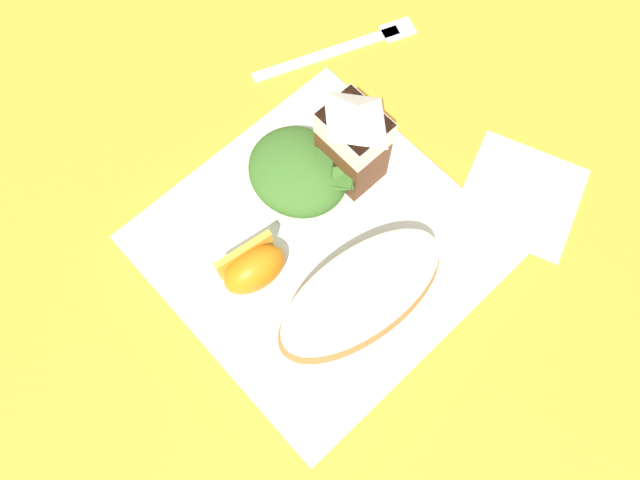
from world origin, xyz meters
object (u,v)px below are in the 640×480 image
green_salad_pile (299,171)px  orange_wedge_front (253,268)px  milk_carton (353,138)px  white_plate (320,247)px  paper_napkin (521,195)px  cheesy_pizza_bread (361,295)px  metal_fork (348,46)px

green_salad_pile → orange_wedge_front: 0.10m
milk_carton → orange_wedge_front: milk_carton is taller
white_plate → orange_wedge_front: (-0.02, -0.06, 0.03)m
green_salad_pile → paper_napkin: (0.16, 0.16, -0.03)m
milk_carton → paper_napkin: milk_carton is taller
cheesy_pizza_bread → milk_carton: size_ratio=1.61×
white_plate → cheesy_pizza_bread: (0.06, -0.01, 0.03)m
green_salad_pile → orange_wedge_front: size_ratio=1.60×
paper_napkin → metal_fork: (-0.25, -0.00, 0.00)m
white_plate → orange_wedge_front: 0.07m
orange_wedge_front → milk_carton: bearing=97.7°
metal_fork → orange_wedge_front: bearing=-61.7°
white_plate → cheesy_pizza_bread: 0.07m
white_plate → metal_fork: (-0.15, 0.18, -0.01)m
milk_carton → metal_fork: size_ratio=0.60×
orange_wedge_front → white_plate: bearing=74.1°
green_salad_pile → metal_fork: green_salad_pile is taller
green_salad_pile → paper_napkin: green_salad_pile is taller
orange_wedge_front → metal_fork: orange_wedge_front is taller
green_salad_pile → milk_carton: bearing=61.7°
metal_fork → milk_carton: bearing=-43.3°
cheesy_pizza_bread → metal_fork: (-0.22, 0.19, -0.03)m
milk_carton → paper_napkin: size_ratio=1.00×
cheesy_pizza_bread → orange_wedge_front: (-0.08, -0.05, 0.00)m
paper_napkin → metal_fork: 0.25m
orange_wedge_front → paper_napkin: orange_wedge_front is taller
white_plate → milk_carton: (-0.04, 0.08, 0.07)m
green_salad_pile → paper_napkin: 0.22m
paper_napkin → milk_carton: bearing=-140.0°
white_plate → metal_fork: 0.24m
cheesy_pizza_bread → paper_napkin: (0.03, 0.20, -0.03)m
white_plate → cheesy_pizza_bread: bearing=-9.8°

